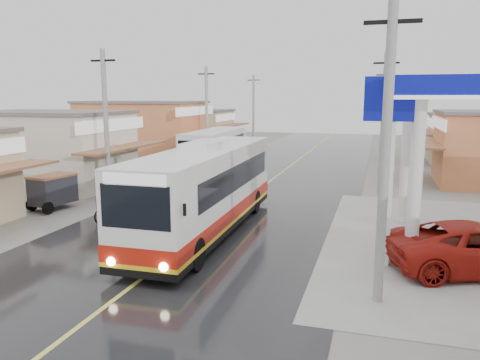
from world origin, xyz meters
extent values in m
plane|color=slate|center=(0.00, 0.00, 0.00)|extent=(120.00, 120.00, 0.00)
cube|color=black|center=(0.00, 15.00, 0.01)|extent=(12.00, 90.00, 0.02)
cube|color=#D8CC4C|center=(0.00, 15.00, 0.02)|extent=(0.15, 90.00, 0.01)
cylinder|color=white|center=(8.00, 9.00, 2.75)|extent=(0.44, 0.44, 5.50)
cylinder|color=white|center=(8.00, 3.00, 2.75)|extent=(0.44, 0.44, 5.50)
cube|color=white|center=(7.20, 3.00, 3.00)|extent=(0.25, 0.25, 6.00)
cube|color=#0B1299|center=(7.20, 3.00, 5.50)|extent=(1.80, 0.30, 1.40)
cube|color=silver|center=(0.15, 4.88, 2.04)|extent=(2.69, 12.00, 2.94)
cube|color=black|center=(0.15, 4.88, 0.47)|extent=(2.71, 12.02, 0.30)
cube|color=#AA1A0E|center=(0.15, 4.88, 0.97)|extent=(2.73, 12.04, 0.55)
cube|color=yellow|center=(0.15, 4.88, 0.64)|extent=(2.74, 12.05, 0.14)
cube|color=black|center=(0.14, 5.38, 2.36)|extent=(2.69, 9.51, 1.00)
cube|color=black|center=(0.25, -1.05, 2.46)|extent=(2.19, 0.16, 1.30)
cube|color=black|center=(0.06, 10.81, 2.46)|extent=(2.19, 0.16, 1.10)
cube|color=white|center=(0.25, -1.05, 3.26)|extent=(1.99, 0.15, 0.35)
cube|color=silver|center=(0.15, 4.88, 3.66)|extent=(1.24, 3.01, 0.30)
cylinder|color=black|center=(-0.88, 0.68, 0.57)|extent=(0.37, 1.10, 1.10)
cylinder|color=black|center=(1.32, 0.71, 0.57)|extent=(0.37, 1.10, 1.10)
cylinder|color=black|center=(-1.01, 8.65, 0.57)|extent=(0.37, 1.10, 1.10)
cylinder|color=black|center=(1.19, 8.69, 0.57)|extent=(0.37, 1.10, 1.10)
sphere|color=#FFF2CC|center=(-0.60, -1.13, 0.77)|extent=(0.28, 0.28, 0.28)
sphere|color=#FFF2CC|center=(1.10, -1.10, 0.77)|extent=(0.28, 0.28, 0.28)
cube|color=black|center=(-1.15, -0.82, 2.41)|extent=(0.08, 0.08, 0.35)
cube|color=black|center=(1.64, -0.78, 2.41)|extent=(0.08, 0.08, 0.35)
cube|color=silver|center=(-4.94, 20.21, 1.82)|extent=(2.80, 9.33, 2.57)
cube|color=#1B3E97|center=(-4.94, 20.21, 0.94)|extent=(2.84, 9.37, 1.03)
cube|color=black|center=(-4.94, 20.21, 2.18)|extent=(2.78, 7.79, 0.92)
cube|color=black|center=(-4.77, 15.64, 2.18)|extent=(2.17, 0.20, 1.13)
cylinder|color=black|center=(-5.93, 16.88, 0.53)|extent=(0.35, 1.04, 1.03)
cylinder|color=black|center=(-3.70, 16.96, 0.53)|extent=(0.35, 1.04, 1.03)
cylinder|color=black|center=(-6.17, 23.46, 0.53)|extent=(0.35, 1.04, 1.03)
cylinder|color=black|center=(-3.94, 23.54, 0.53)|extent=(0.35, 1.04, 1.03)
imported|color=#A41810|center=(10.07, 3.26, 0.80)|extent=(6.31, 4.36, 1.60)
imported|color=black|center=(-4.75, 5.51, 0.52)|extent=(1.12, 2.07, 1.03)
imported|color=#287A29|center=(-4.75, 5.28, 1.26)|extent=(0.70, 0.54, 1.72)
cube|color=#26262D|center=(-8.66, 6.56, 0.97)|extent=(1.64, 2.24, 1.33)
cube|color=brown|center=(-8.66, 6.56, 1.69)|extent=(1.70, 2.30, 0.10)
cylinder|color=black|center=(-9.49, 5.97, 0.31)|extent=(0.28, 0.64, 0.62)
cylinder|color=black|center=(-9.26, 7.39, 0.31)|extent=(0.28, 0.64, 0.62)
cylinder|color=black|center=(-8.20, 5.55, 0.31)|extent=(0.22, 0.63, 0.62)
torus|color=black|center=(-6.21, 7.90, 0.11)|extent=(0.89, 0.89, 0.23)
torus|color=black|center=(-6.21, 7.90, 0.34)|extent=(0.89, 0.89, 0.23)
camera|label=1|loc=(6.83, -12.67, 5.57)|focal=35.00mm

